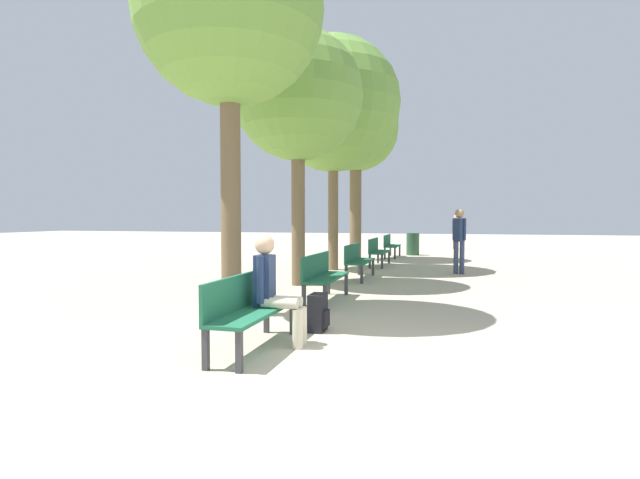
# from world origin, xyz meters

# --- Properties ---
(ground_plane) EXTENTS (80.00, 80.00, 0.00)m
(ground_plane) POSITION_xyz_m (0.00, 0.00, 0.00)
(ground_plane) COLOR #B7A88E
(bench_row_0) EXTENTS (0.44, 1.72, 0.83)m
(bench_row_0) POSITION_xyz_m (-1.60, 0.45, 0.49)
(bench_row_0) COLOR #1E6042
(bench_row_0) RESTS_ON ground_plane
(bench_row_1) EXTENTS (0.44, 1.72, 0.83)m
(bench_row_1) POSITION_xyz_m (-1.60, 3.74, 0.49)
(bench_row_1) COLOR #1E6042
(bench_row_1) RESTS_ON ground_plane
(bench_row_2) EXTENTS (0.44, 1.72, 0.83)m
(bench_row_2) POSITION_xyz_m (-1.60, 7.03, 0.49)
(bench_row_2) COLOR #1E6042
(bench_row_2) RESTS_ON ground_plane
(bench_row_3) EXTENTS (0.44, 1.72, 0.83)m
(bench_row_3) POSITION_xyz_m (-1.60, 10.32, 0.49)
(bench_row_3) COLOR #1E6042
(bench_row_3) RESTS_ON ground_plane
(bench_row_4) EXTENTS (0.44, 1.72, 0.83)m
(bench_row_4) POSITION_xyz_m (-1.60, 13.61, 0.49)
(bench_row_4) COLOR #1E6042
(bench_row_4) RESTS_ON ground_plane
(tree_row_0) EXTENTS (2.82, 2.82, 5.96)m
(tree_row_0) POSITION_xyz_m (-2.63, 2.24, 4.51)
(tree_row_0) COLOR brown
(tree_row_0) RESTS_ON ground_plane
(tree_row_1) EXTENTS (2.80, 2.80, 5.49)m
(tree_row_1) POSITION_xyz_m (-2.63, 5.63, 4.06)
(tree_row_1) COLOR brown
(tree_row_1) RESTS_ON ground_plane
(tree_row_2) EXTENTS (3.72, 3.72, 6.46)m
(tree_row_2) POSITION_xyz_m (-2.63, 8.89, 4.59)
(tree_row_2) COLOR brown
(tree_row_2) RESTS_ON ground_plane
(tree_row_3) EXTENTS (2.91, 2.91, 5.96)m
(tree_row_3) POSITION_xyz_m (-2.63, 12.21, 4.44)
(tree_row_3) COLOR brown
(tree_row_3) RESTS_ON ground_plane
(person_seated) EXTENTS (0.60, 0.34, 1.28)m
(person_seated) POSITION_xyz_m (-1.38, 0.70, 0.68)
(person_seated) COLOR beige
(person_seated) RESTS_ON ground_plane
(backpack) EXTENTS (0.23, 0.34, 0.49)m
(backpack) POSITION_xyz_m (-1.07, 1.51, 0.24)
(backpack) COLOR black
(backpack) RESTS_ON ground_plane
(pedestrian_near) EXTENTS (0.34, 0.30, 1.69)m
(pedestrian_near) POSITION_xyz_m (0.77, 8.74, 0.97)
(pedestrian_near) COLOR #384260
(pedestrian_near) RESTS_ON ground_plane
(pedestrian_mid) EXTENTS (0.32, 0.22, 1.58)m
(pedestrian_mid) POSITION_xyz_m (0.75, 19.30, 0.91)
(pedestrian_mid) COLOR #4C4C4C
(pedestrian_mid) RESTS_ON ground_plane
(trash_bin) EXTENTS (0.49, 0.49, 0.86)m
(trash_bin) POSITION_xyz_m (-0.89, 14.94, 0.43)
(trash_bin) COLOR #2D5138
(trash_bin) RESTS_ON ground_plane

